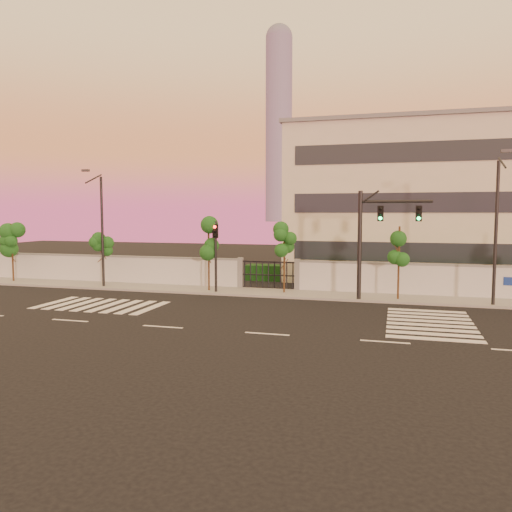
{
  "coord_description": "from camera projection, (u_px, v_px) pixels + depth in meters",
  "views": [
    {
      "loc": [
        5.34,
        -20.74,
        5.28
      ],
      "look_at": [
        -2.19,
        6.0,
        2.87
      ],
      "focal_mm": 35.0,
      "sensor_mm": 36.0,
      "label": 1
    }
  ],
  "objects": [
    {
      "name": "institutional_building",
      "position": [
        444.0,
        202.0,
        39.9
      ],
      "size": [
        24.4,
        12.4,
        12.25
      ],
      "color": "beige",
      "rests_on": "ground"
    },
    {
      "name": "road_markings",
      "position": [
        256.0,
        315.0,
        25.81
      ],
      "size": [
        57.0,
        7.62,
        0.02
      ],
      "color": "silver",
      "rests_on": "ground"
    },
    {
      "name": "street_tree_c",
      "position": [
        209.0,
        240.0,
        32.93
      ],
      "size": [
        1.47,
        1.17,
        4.77
      ],
      "color": "#382314",
      "rests_on": "ground"
    },
    {
      "name": "streetlight_east",
      "position": [
        497.0,
        225.0,
        27.42
      ],
      "size": [
        0.51,
        2.05,
        8.52
      ],
      "color": "black",
      "rests_on": "ground"
    },
    {
      "name": "street_tree_a",
      "position": [
        12.0,
        240.0,
        37.53
      ],
      "size": [
        1.62,
        1.29,
        4.44
      ],
      "color": "#382314",
      "rests_on": "ground"
    },
    {
      "name": "streetlight_west",
      "position": [
        101.0,
        226.0,
        34.5
      ],
      "size": [
        0.49,
        1.96,
        8.13
      ],
      "color": "black",
      "rests_on": "ground"
    },
    {
      "name": "street_tree_d",
      "position": [
        285.0,
        244.0,
        32.0
      ],
      "size": [
        1.39,
        1.11,
        4.49
      ],
      "color": "#382314",
      "rests_on": "ground"
    },
    {
      "name": "sidewalk",
      "position": [
        308.0,
        295.0,
        31.84
      ],
      "size": [
        60.0,
        3.0,
        0.15
      ],
      "primitive_type": "cube",
      "color": "gray",
      "rests_on": "ground"
    },
    {
      "name": "traffic_signal_main",
      "position": [
        374.0,
        232.0,
        29.22
      ],
      "size": [
        4.16,
        0.44,
        6.57
      ],
      "rotation": [
        0.0,
        0.0,
        -0.04
      ],
      "color": "black",
      "rests_on": "ground"
    },
    {
      "name": "ground",
      "position": [
        267.0,
        334.0,
        21.78
      ],
      "size": [
        120.0,
        120.0,
        0.0
      ],
      "primitive_type": "plane",
      "color": "black",
      "rests_on": "ground"
    },
    {
      "name": "street_tree_b",
      "position": [
        103.0,
        246.0,
        35.31
      ],
      "size": [
        1.5,
        1.2,
        3.96
      ],
      "color": "#382314",
      "rests_on": "ground"
    },
    {
      "name": "street_tree_e",
      "position": [
        400.0,
        246.0,
        29.57
      ],
      "size": [
        1.53,
        1.22,
        4.49
      ],
      "color": "#382314",
      "rests_on": "ground"
    },
    {
      "name": "hedge_row",
      "position": [
        334.0,
        276.0,
        35.53
      ],
      "size": [
        41.0,
        4.25,
        1.8
      ],
      "color": "black",
      "rests_on": "ground"
    },
    {
      "name": "perimeter_wall",
      "position": [
        314.0,
        276.0,
        33.17
      ],
      "size": [
        60.0,
        0.36,
        2.2
      ],
      "color": "silver",
      "rests_on": "ground"
    },
    {
      "name": "traffic_signal_secondary",
      "position": [
        216.0,
        248.0,
        32.34
      ],
      "size": [
        0.37,
        0.35,
        4.73
      ],
      "rotation": [
        0.0,
        0.0,
        -0.18
      ],
      "color": "black",
      "rests_on": "ground"
    },
    {
      "name": "distant_skyscraper",
      "position": [
        279.0,
        119.0,
        302.5
      ],
      "size": [
        16.0,
        16.0,
        118.0
      ],
      "color": "slate",
      "rests_on": "ground"
    }
  ]
}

